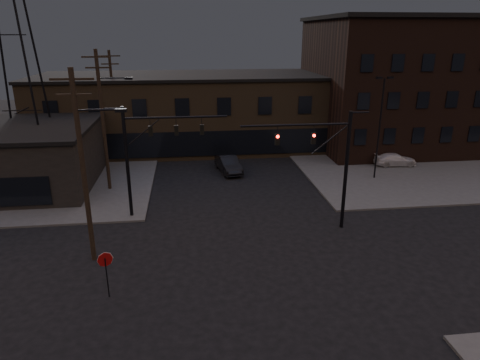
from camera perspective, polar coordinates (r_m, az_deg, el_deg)
name	(u,v)px	position (r m, az deg, el deg)	size (l,w,h in m)	color
ground	(259,266)	(24.94, 2.51, -11.43)	(140.00, 140.00, 0.00)	black
sidewalk_ne	(421,152)	(51.80, 23.02, 3.44)	(30.00, 30.00, 0.15)	#474744
sidewalk_nw	(5,166)	(48.56, -28.89, 1.60)	(30.00, 30.00, 0.15)	#474744
building_row	(220,112)	(50.08, -2.72, 9.05)	(40.00, 12.00, 8.00)	#4B3B27
building_right	(411,85)	(54.03, 21.89, 11.69)	(22.00, 16.00, 14.00)	black
traffic_signal_near	(330,159)	(28.31, 11.92, 2.81)	(7.12, 0.24, 8.00)	black
traffic_signal_far	(145,149)	(30.32, -12.55, 4.00)	(7.12, 0.24, 8.00)	black
stop_sign	(106,264)	(22.44, -17.48, -10.68)	(0.72, 0.33, 2.48)	black
utility_pole_near	(84,164)	(24.83, -20.12, 2.02)	(3.70, 0.28, 11.00)	black
utility_pole_mid	(103,118)	(36.42, -17.75, 7.82)	(3.70, 0.28, 11.50)	black
utility_pole_far	(114,101)	(48.32, -16.51, 10.09)	(2.20, 0.28, 11.00)	black
transmission_tower	(10,35)	(41.73, -28.37, 16.68)	(7.00, 7.00, 25.00)	black
lot_light_a	(380,119)	(39.60, 18.21, 7.70)	(1.50, 0.28, 9.14)	black
lot_light_b	(416,108)	(46.70, 22.43, 8.82)	(1.50, 0.28, 9.14)	black
parked_car_lot_a	(384,147)	(49.53, 18.64, 4.19)	(1.57, 3.90, 1.33)	black
parked_car_lot_b	(395,160)	(45.15, 19.98, 2.58)	(1.68, 4.13, 1.20)	silver
car_crossing	(229,164)	(40.84, -1.54, 2.12)	(1.65, 4.73, 1.56)	black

